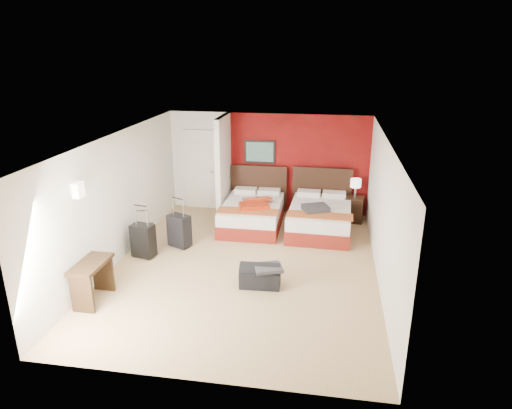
% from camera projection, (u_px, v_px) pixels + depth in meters
% --- Properties ---
extents(ground, '(6.50, 6.50, 0.00)m').
position_uv_depth(ground, '(245.00, 266.00, 8.85)').
color(ground, '#D2B181').
rests_on(ground, ground).
extents(room_walls, '(5.02, 6.52, 2.50)m').
position_uv_depth(room_walls, '(193.00, 181.00, 9.97)').
color(room_walls, silver).
rests_on(room_walls, ground).
extents(red_accent_panel, '(3.50, 0.04, 2.50)m').
position_uv_depth(red_accent_panel, '(298.00, 165.00, 11.33)').
color(red_accent_panel, maroon).
rests_on(red_accent_panel, ground).
extents(partition_wall, '(0.12, 1.20, 2.50)m').
position_uv_depth(partition_wall, '(224.00, 168.00, 11.02)').
color(partition_wall, silver).
rests_on(partition_wall, ground).
extents(entry_door, '(0.82, 0.06, 2.05)m').
position_uv_depth(entry_door, '(201.00, 170.00, 11.75)').
color(entry_door, silver).
rests_on(entry_door, ground).
extents(bed_left, '(1.35, 1.93, 0.58)m').
position_uv_depth(bed_left, '(252.00, 215.00, 10.71)').
color(bed_left, silver).
rests_on(bed_left, ground).
extents(bed_right, '(1.45, 2.03, 0.59)m').
position_uv_depth(bed_right, '(320.00, 219.00, 10.43)').
color(bed_right, white).
rests_on(bed_right, ground).
extents(red_suitcase_open, '(0.90, 1.06, 0.11)m').
position_uv_depth(red_suitcase_open, '(256.00, 203.00, 10.48)').
color(red_suitcase_open, '#9E260D').
rests_on(red_suitcase_open, bed_left).
extents(jacket_bundle, '(0.66, 0.60, 0.13)m').
position_uv_depth(jacket_bundle, '(316.00, 208.00, 10.04)').
color(jacket_bundle, '#36373B').
rests_on(jacket_bundle, bed_right).
extents(nightstand, '(0.49, 0.49, 0.61)m').
position_uv_depth(nightstand, '(354.00, 209.00, 11.03)').
color(nightstand, black).
rests_on(nightstand, ground).
extents(table_lamp, '(0.31, 0.31, 0.45)m').
position_uv_depth(table_lamp, '(355.00, 188.00, 10.86)').
color(table_lamp, white).
rests_on(table_lamp, nightstand).
extents(suitcase_black, '(0.50, 0.37, 0.67)m').
position_uv_depth(suitcase_black, '(143.00, 242.00, 9.13)').
color(suitcase_black, black).
rests_on(suitcase_black, ground).
extents(suitcase_charcoal, '(0.53, 0.44, 0.67)m').
position_uv_depth(suitcase_charcoal, '(179.00, 232.00, 9.60)').
color(suitcase_charcoal, black).
rests_on(suitcase_charcoal, ground).
extents(suitcase_navy, '(0.44, 0.34, 0.54)m').
position_uv_depth(suitcase_navy, '(144.00, 239.00, 9.44)').
color(suitcase_navy, black).
rests_on(suitcase_navy, ground).
extents(duffel_bag, '(0.73, 0.42, 0.36)m').
position_uv_depth(duffel_bag, '(260.00, 277.00, 8.07)').
color(duffel_bag, black).
rests_on(duffel_bag, ground).
extents(jacket_draped, '(0.57, 0.53, 0.06)m').
position_uv_depth(jacket_draped, '(268.00, 268.00, 7.93)').
color(jacket_draped, '#343439').
rests_on(jacket_draped, duffel_bag).
extents(desk, '(0.43, 0.85, 0.71)m').
position_uv_depth(desk, '(93.00, 282.00, 7.54)').
color(desk, '#301E10').
rests_on(desk, ground).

